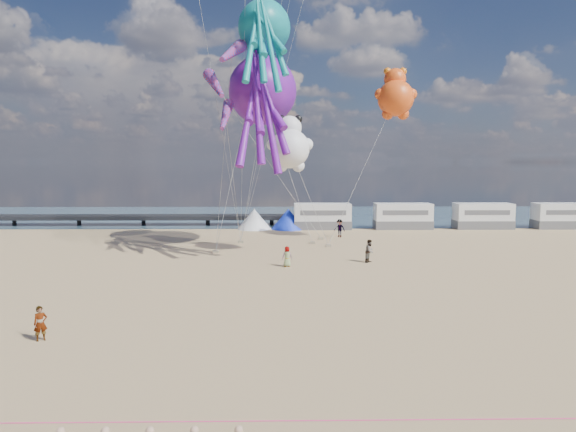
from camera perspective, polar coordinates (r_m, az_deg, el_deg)
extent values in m
plane|color=tan|center=(21.30, -3.71, -15.54)|extent=(120.00, 120.00, 0.00)
plane|color=#345163|center=(75.20, -1.69, 0.05)|extent=(120.00, 120.00, 0.00)
cube|color=black|center=(70.40, -25.25, -0.13)|extent=(60.00, 3.00, 0.50)
cube|color=silver|center=(60.33, 3.83, -0.02)|extent=(6.60, 2.50, 3.00)
cube|color=silver|center=(61.84, 12.63, -0.01)|extent=(6.60, 2.50, 3.00)
cube|color=silver|center=(64.73, 20.84, 0.01)|extent=(6.60, 2.50, 3.00)
cube|color=silver|center=(68.82, 28.20, 0.02)|extent=(6.60, 2.50, 3.00)
cone|color=white|center=(60.23, -3.78, -0.32)|extent=(4.00, 4.00, 2.40)
cone|color=#1933CC|center=(60.16, 0.03, -0.31)|extent=(4.00, 4.00, 2.40)
cylinder|color=#F2338C|center=(16.75, -4.60, -21.76)|extent=(34.00, 0.03, 0.03)
imported|color=tan|center=(25.40, -25.80, -10.70)|extent=(0.68, 0.62, 1.55)
imported|color=#7F6659|center=(38.59, -0.10, -4.53)|extent=(0.63, 0.50, 1.53)
imported|color=#7F6659|center=(40.70, 9.06, -3.86)|extent=(0.97, 1.05, 1.80)
imported|color=#7F6659|center=(53.91, 5.75, -1.36)|extent=(1.14, 1.05, 1.88)
cube|color=gray|center=(44.91, -8.02, -3.94)|extent=(0.50, 0.35, 0.22)
cube|color=gray|center=(49.39, 2.72, -2.98)|extent=(0.50, 0.35, 0.22)
cube|color=gray|center=(47.80, 4.51, -3.30)|extent=(0.50, 0.35, 0.22)
cube|color=gray|center=(52.22, 3.68, -2.50)|extent=(0.50, 0.35, 0.22)
cube|color=gray|center=(49.99, -5.27, -2.89)|extent=(0.50, 0.35, 0.22)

